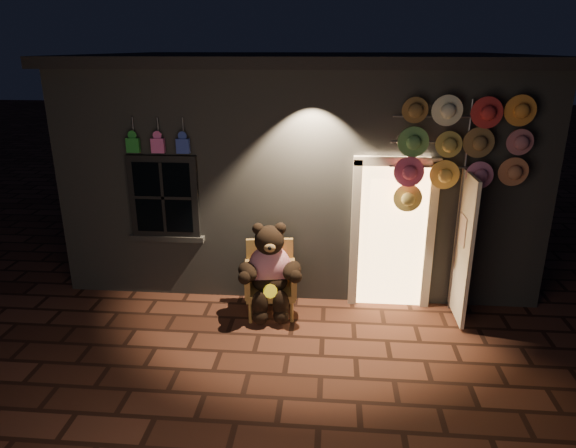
# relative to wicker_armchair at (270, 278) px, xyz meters

# --- Properties ---
(ground) EXTENTS (60.00, 60.00, 0.00)m
(ground) POSITION_rel_wicker_armchair_xyz_m (0.34, -1.10, -0.51)
(ground) COLOR brown
(ground) RESTS_ON ground
(shop_building) EXTENTS (7.30, 5.95, 3.51)m
(shop_building) POSITION_rel_wicker_armchair_xyz_m (0.34, 2.89, 1.23)
(shop_building) COLOR slate
(shop_building) RESTS_ON ground
(wicker_armchair) EXTENTS (0.77, 0.72, 1.01)m
(wicker_armchair) POSITION_rel_wicker_armchair_xyz_m (0.00, 0.00, 0.00)
(wicker_armchair) COLOR #A57A40
(wicker_armchair) RESTS_ON ground
(teddy_bear) EXTENTS (0.95, 0.79, 1.32)m
(teddy_bear) POSITION_rel_wicker_armchair_xyz_m (0.01, -0.13, 0.17)
(teddy_bear) COLOR #C61541
(teddy_bear) RESTS_ON ground
(hat_rack) EXTENTS (1.76, 0.22, 2.98)m
(hat_rack) POSITION_rel_wicker_armchair_xyz_m (2.45, 0.18, 1.82)
(hat_rack) COLOR #59595E
(hat_rack) RESTS_ON ground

